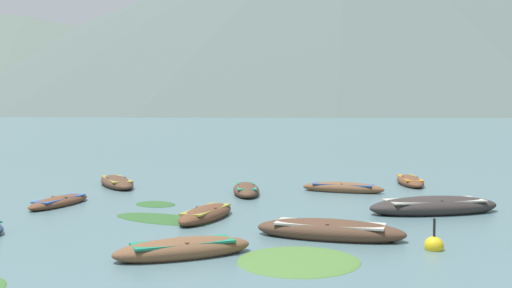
{
  "coord_description": "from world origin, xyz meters",
  "views": [
    {
      "loc": [
        0.46,
        -4.21,
        3.24
      ],
      "look_at": [
        1.45,
        29.44,
        1.46
      ],
      "focal_mm": 39.86,
      "sensor_mm": 36.0,
      "label": 1
    }
  ],
  "objects_px": {
    "rowboat_8": "(117,182)",
    "rowboat_0": "(330,231)",
    "rowboat_3": "(343,188)",
    "rowboat_6": "(183,249)",
    "rowboat_11": "(59,202)",
    "rowboat_10": "(410,181)",
    "mooring_buoy": "(434,246)",
    "rowboat_4": "(206,214)",
    "rowboat_7": "(434,206)",
    "rowboat_2": "(246,190)"
  },
  "relations": [
    {
      "from": "rowboat_3",
      "to": "rowboat_4",
      "type": "relative_size",
      "value": 1.07
    },
    {
      "from": "rowboat_7",
      "to": "mooring_buoy",
      "type": "xyz_separation_m",
      "value": [
        -1.74,
        -5.01,
        -0.11
      ]
    },
    {
      "from": "rowboat_2",
      "to": "mooring_buoy",
      "type": "height_order",
      "value": "mooring_buoy"
    },
    {
      "from": "mooring_buoy",
      "to": "rowboat_3",
      "type": "bearing_deg",
      "value": 91.96
    },
    {
      "from": "rowboat_8",
      "to": "rowboat_4",
      "type": "bearing_deg",
      "value": -61.21
    },
    {
      "from": "rowboat_6",
      "to": "mooring_buoy",
      "type": "bearing_deg",
      "value": 4.47
    },
    {
      "from": "rowboat_7",
      "to": "mooring_buoy",
      "type": "height_order",
      "value": "mooring_buoy"
    },
    {
      "from": "rowboat_0",
      "to": "rowboat_7",
      "type": "distance_m",
      "value": 5.43
    },
    {
      "from": "rowboat_6",
      "to": "rowboat_10",
      "type": "distance_m",
      "value": 15.82
    },
    {
      "from": "rowboat_8",
      "to": "rowboat_11",
      "type": "bearing_deg",
      "value": -99.14
    },
    {
      "from": "rowboat_7",
      "to": "rowboat_0",
      "type": "bearing_deg",
      "value": -137.81
    },
    {
      "from": "rowboat_0",
      "to": "rowboat_4",
      "type": "bearing_deg",
      "value": 141.19
    },
    {
      "from": "rowboat_0",
      "to": "rowboat_6",
      "type": "relative_size",
      "value": 1.22
    },
    {
      "from": "rowboat_8",
      "to": "mooring_buoy",
      "type": "xyz_separation_m",
      "value": [
        10.16,
        -12.27,
        -0.07
      ]
    },
    {
      "from": "rowboat_4",
      "to": "rowboat_8",
      "type": "distance_m",
      "value": 9.32
    },
    {
      "from": "rowboat_6",
      "to": "rowboat_0",
      "type": "bearing_deg",
      "value": 26.69
    },
    {
      "from": "rowboat_6",
      "to": "mooring_buoy",
      "type": "xyz_separation_m",
      "value": [
        5.93,
        0.46,
        -0.07
      ]
    },
    {
      "from": "rowboat_10",
      "to": "mooring_buoy",
      "type": "relative_size",
      "value": 4.08
    },
    {
      "from": "rowboat_4",
      "to": "rowboat_6",
      "type": "bearing_deg",
      "value": -93.19
    },
    {
      "from": "rowboat_8",
      "to": "rowboat_6",
      "type": "bearing_deg",
      "value": -71.59
    },
    {
      "from": "rowboat_3",
      "to": "rowboat_11",
      "type": "xyz_separation_m",
      "value": [
        -10.68,
        -3.17,
        -0.03
      ]
    },
    {
      "from": "rowboat_0",
      "to": "rowboat_3",
      "type": "bearing_deg",
      "value": 77.43
    },
    {
      "from": "rowboat_0",
      "to": "rowboat_10",
      "type": "relative_size",
      "value": 1.13
    },
    {
      "from": "rowboat_8",
      "to": "mooring_buoy",
      "type": "relative_size",
      "value": 4.8
    },
    {
      "from": "rowboat_0",
      "to": "rowboat_4",
      "type": "distance_m",
      "value": 4.35
    },
    {
      "from": "mooring_buoy",
      "to": "rowboat_4",
      "type": "bearing_deg",
      "value": 144.19
    },
    {
      "from": "mooring_buoy",
      "to": "rowboat_10",
      "type": "bearing_deg",
      "value": 75.61
    },
    {
      "from": "rowboat_8",
      "to": "mooring_buoy",
      "type": "distance_m",
      "value": 15.93
    },
    {
      "from": "rowboat_7",
      "to": "rowboat_8",
      "type": "distance_m",
      "value": 13.94
    },
    {
      "from": "rowboat_4",
      "to": "rowboat_3",
      "type": "bearing_deg",
      "value": 48.27
    },
    {
      "from": "rowboat_3",
      "to": "mooring_buoy",
      "type": "bearing_deg",
      "value": -88.04
    },
    {
      "from": "rowboat_4",
      "to": "rowboat_2",
      "type": "bearing_deg",
      "value": 76.73
    },
    {
      "from": "rowboat_8",
      "to": "rowboat_10",
      "type": "bearing_deg",
      "value": 0.85
    },
    {
      "from": "rowboat_0",
      "to": "rowboat_10",
      "type": "xyz_separation_m",
      "value": [
        5.48,
        11.1,
        -0.04
      ]
    },
    {
      "from": "rowboat_4",
      "to": "rowboat_6",
      "type": "distance_m",
      "value": 4.56
    },
    {
      "from": "rowboat_6",
      "to": "rowboat_8",
      "type": "bearing_deg",
      "value": 108.41
    },
    {
      "from": "rowboat_3",
      "to": "rowboat_6",
      "type": "height_order",
      "value": "rowboat_6"
    },
    {
      "from": "rowboat_3",
      "to": "rowboat_10",
      "type": "distance_m",
      "value": 4.28
    },
    {
      "from": "rowboat_0",
      "to": "rowboat_7",
      "type": "relative_size",
      "value": 0.88
    },
    {
      "from": "rowboat_0",
      "to": "mooring_buoy",
      "type": "relative_size",
      "value": 4.6
    },
    {
      "from": "rowboat_8",
      "to": "rowboat_0",
      "type": "bearing_deg",
      "value": -54.13
    },
    {
      "from": "rowboat_3",
      "to": "rowboat_4",
      "type": "xyz_separation_m",
      "value": [
        -5.33,
        -5.97,
        0.0
      ]
    },
    {
      "from": "rowboat_11",
      "to": "mooring_buoy",
      "type": "relative_size",
      "value": 3.6
    },
    {
      "from": "rowboat_10",
      "to": "rowboat_3",
      "type": "bearing_deg",
      "value": -145.92
    },
    {
      "from": "rowboat_6",
      "to": "rowboat_8",
      "type": "distance_m",
      "value": 13.41
    },
    {
      "from": "rowboat_8",
      "to": "rowboat_11",
      "type": "height_order",
      "value": "rowboat_8"
    },
    {
      "from": "rowboat_7",
      "to": "rowboat_2",
      "type": "bearing_deg",
      "value": 143.02
    },
    {
      "from": "rowboat_3",
      "to": "rowboat_10",
      "type": "bearing_deg",
      "value": 34.08
    },
    {
      "from": "rowboat_11",
      "to": "rowboat_10",
      "type": "bearing_deg",
      "value": 21.38
    },
    {
      "from": "rowboat_2",
      "to": "mooring_buoy",
      "type": "bearing_deg",
      "value": -65.54
    }
  ]
}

